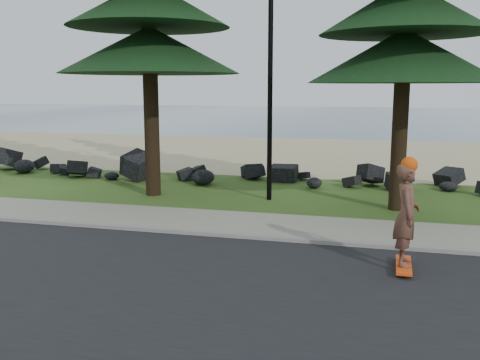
{
  "coord_description": "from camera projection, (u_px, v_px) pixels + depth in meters",
  "views": [
    {
      "loc": [
        2.99,
        -11.57,
        3.18
      ],
      "look_at": [
        -0.03,
        0.0,
        1.1
      ],
      "focal_mm": 40.0,
      "sensor_mm": 36.0,
      "label": 1
    }
  ],
  "objects": [
    {
      "name": "lamp_post",
      "position": [
        270.0,
        52.0,
        14.67
      ],
      "size": [
        0.25,
        0.14,
        8.14
      ],
      "color": "black",
      "rests_on": "ground"
    },
    {
      "name": "kerb",
      "position": [
        231.0,
        235.0,
        11.45
      ],
      "size": [
        160.0,
        0.2,
        0.1
      ],
      "primitive_type": "cube",
      "color": "gray",
      "rests_on": "ground"
    },
    {
      "name": "sidewalk",
      "position": [
        243.0,
        223.0,
        12.51
      ],
      "size": [
        160.0,
        2.0,
        0.08
      ],
      "primitive_type": "cube",
      "color": "gray",
      "rests_on": "ground"
    },
    {
      "name": "road",
      "position": [
        166.0,
        301.0,
        8.03
      ],
      "size": [
        160.0,
        7.0,
        0.02
      ],
      "primitive_type": "cube",
      "color": "black",
      "rests_on": "ground"
    },
    {
      "name": "skateboarder",
      "position": [
        406.0,
        215.0,
        9.22
      ],
      "size": [
        0.44,
        1.08,
        2.0
      ],
      "rotation": [
        0.0,
        0.0,
        1.55
      ],
      "color": "#F2440E",
      "rests_on": "ground"
    },
    {
      "name": "ground",
      "position": [
        241.0,
        227.0,
        12.32
      ],
      "size": [
        160.0,
        160.0,
        0.0
      ],
      "primitive_type": "plane",
      "color": "#2E4716",
      "rests_on": "ground"
    },
    {
      "name": "beach_sand",
      "position": [
        315.0,
        153.0,
        26.14
      ],
      "size": [
        160.0,
        15.0,
        0.01
      ],
      "primitive_type": "cube",
      "color": "tan",
      "rests_on": "ground"
    },
    {
      "name": "ocean",
      "position": [
        353.0,
        116.0,
        60.94
      ],
      "size": [
        160.0,
        58.0,
        0.01
      ],
      "primitive_type": "cube",
      "color": "#354C66",
      "rests_on": "ground"
    },
    {
      "name": "seawall_boulders",
      "position": [
        284.0,
        185.0,
        17.66
      ],
      "size": [
        60.0,
        2.4,
        1.1
      ],
      "primitive_type": null,
      "color": "black",
      "rests_on": "ground"
    }
  ]
}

